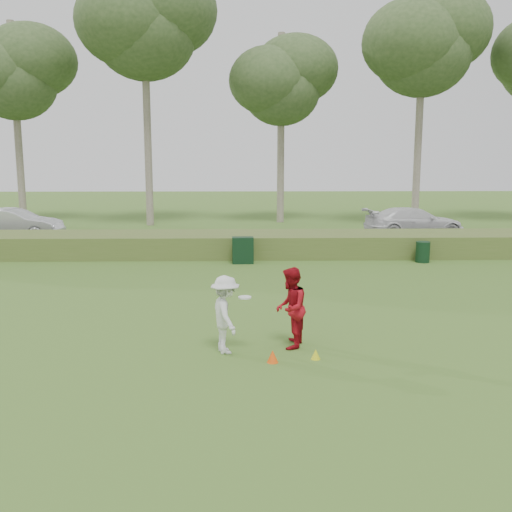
{
  "coord_description": "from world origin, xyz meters",
  "views": [
    {
      "loc": [
        -0.35,
        -11.57,
        3.95
      ],
      "look_at": [
        0.0,
        4.0,
        1.3
      ],
      "focal_mm": 40.0,
      "sensor_mm": 36.0,
      "label": 1
    }
  ],
  "objects_px": {
    "player_red": "(291,308)",
    "car_right": "(414,222)",
    "cone_orange": "(273,356)",
    "cone_yellow": "(316,354)",
    "utility_cabinet": "(243,250)",
    "car_mid": "(13,224)",
    "trash_bin": "(423,252)",
    "player_white": "(225,314)"
  },
  "relations": [
    {
      "from": "player_white",
      "to": "cone_orange",
      "type": "height_order",
      "value": "player_white"
    },
    {
      "from": "cone_orange",
      "to": "car_mid",
      "type": "distance_m",
      "value": 20.91
    },
    {
      "from": "player_red",
      "to": "car_mid",
      "type": "distance_m",
      "value": 20.39
    },
    {
      "from": "car_mid",
      "to": "car_right",
      "type": "relative_size",
      "value": 0.92
    },
    {
      "from": "player_red",
      "to": "player_white",
      "type": "bearing_deg",
      "value": -64.71
    },
    {
      "from": "cone_orange",
      "to": "trash_bin",
      "type": "xyz_separation_m",
      "value": [
        6.38,
        10.94,
        0.28
      ]
    },
    {
      "from": "cone_orange",
      "to": "trash_bin",
      "type": "distance_m",
      "value": 12.67
    },
    {
      "from": "cone_orange",
      "to": "cone_yellow",
      "type": "relative_size",
      "value": 1.21
    },
    {
      "from": "utility_cabinet",
      "to": "cone_orange",
      "type": "bearing_deg",
      "value": -89.43
    },
    {
      "from": "player_white",
      "to": "utility_cabinet",
      "type": "bearing_deg",
      "value": -18.56
    },
    {
      "from": "player_red",
      "to": "cone_yellow",
      "type": "distance_m",
      "value": 1.16
    },
    {
      "from": "trash_bin",
      "to": "car_mid",
      "type": "bearing_deg",
      "value": 160.91
    },
    {
      "from": "cone_orange",
      "to": "cone_yellow",
      "type": "distance_m",
      "value": 0.89
    },
    {
      "from": "cone_orange",
      "to": "player_red",
      "type": "bearing_deg",
      "value": 65.48
    },
    {
      "from": "cone_orange",
      "to": "car_mid",
      "type": "xyz_separation_m",
      "value": [
        -11.81,
        17.24,
        0.7
      ]
    },
    {
      "from": "cone_yellow",
      "to": "utility_cabinet",
      "type": "height_order",
      "value": "utility_cabinet"
    },
    {
      "from": "car_mid",
      "to": "car_right",
      "type": "height_order",
      "value": "car_mid"
    },
    {
      "from": "player_red",
      "to": "car_right",
      "type": "distance_m",
      "value": 18.78
    },
    {
      "from": "player_white",
      "to": "cone_yellow",
      "type": "relative_size",
      "value": 7.84
    },
    {
      "from": "cone_yellow",
      "to": "cone_orange",
      "type": "bearing_deg",
      "value": -169.28
    },
    {
      "from": "player_white",
      "to": "car_mid",
      "type": "xyz_separation_m",
      "value": [
        -10.87,
        16.61,
        0.02
      ]
    },
    {
      "from": "car_right",
      "to": "player_white",
      "type": "bearing_deg",
      "value": 146.35
    },
    {
      "from": "cone_orange",
      "to": "car_mid",
      "type": "relative_size",
      "value": 0.05
    },
    {
      "from": "trash_bin",
      "to": "car_mid",
      "type": "height_order",
      "value": "car_mid"
    },
    {
      "from": "cone_orange",
      "to": "car_right",
      "type": "relative_size",
      "value": 0.05
    },
    {
      "from": "player_white",
      "to": "trash_bin",
      "type": "xyz_separation_m",
      "value": [
        7.32,
        10.31,
        -0.4
      ]
    },
    {
      "from": "cone_yellow",
      "to": "car_mid",
      "type": "distance_m",
      "value": 21.28
    },
    {
      "from": "player_red",
      "to": "car_right",
      "type": "bearing_deg",
      "value": 168.62
    },
    {
      "from": "utility_cabinet",
      "to": "car_mid",
      "type": "xyz_separation_m",
      "value": [
        -11.22,
        6.35,
        0.32
      ]
    },
    {
      "from": "player_white",
      "to": "car_right",
      "type": "xyz_separation_m",
      "value": [
        9.09,
        17.42,
        -0.01
      ]
    },
    {
      "from": "car_mid",
      "to": "car_right",
      "type": "bearing_deg",
      "value": -86.92
    },
    {
      "from": "utility_cabinet",
      "to": "player_white",
      "type": "bearing_deg",
      "value": -94.49
    },
    {
      "from": "car_mid",
      "to": "cone_orange",
      "type": "bearing_deg",
      "value": -144.82
    },
    {
      "from": "player_white",
      "to": "cone_orange",
      "type": "xyz_separation_m",
      "value": [
        0.94,
        -0.63,
        -0.68
      ]
    },
    {
      "from": "trash_bin",
      "to": "car_mid",
      "type": "distance_m",
      "value": 19.26
    },
    {
      "from": "player_red",
      "to": "cone_yellow",
      "type": "xyz_separation_m",
      "value": [
        0.45,
        -0.76,
        -0.76
      ]
    },
    {
      "from": "player_red",
      "to": "cone_orange",
      "type": "xyz_separation_m",
      "value": [
        -0.42,
        -0.92,
        -0.74
      ]
    },
    {
      "from": "player_red",
      "to": "trash_bin",
      "type": "bearing_deg",
      "value": 162.13
    },
    {
      "from": "car_mid",
      "to": "player_red",
      "type": "bearing_deg",
      "value": -142.37
    },
    {
      "from": "player_white",
      "to": "car_right",
      "type": "distance_m",
      "value": 19.65
    },
    {
      "from": "cone_yellow",
      "to": "utility_cabinet",
      "type": "relative_size",
      "value": 0.2
    },
    {
      "from": "utility_cabinet",
      "to": "car_mid",
      "type": "distance_m",
      "value": 12.9
    }
  ]
}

